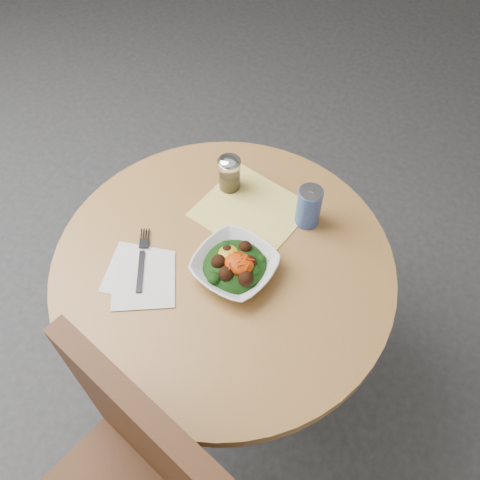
{
  "coord_description": "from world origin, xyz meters",
  "views": [
    {
      "loc": [
        0.34,
        -0.67,
        1.93
      ],
      "look_at": [
        0.03,
        0.05,
        0.81
      ],
      "focal_mm": 40.0,
      "sensor_mm": 36.0,
      "label": 1
    }
  ],
  "objects": [
    {
      "name": "spice_shaker",
      "position": [
        -0.09,
        0.25,
        0.81
      ],
      "size": [
        0.06,
        0.06,
        0.12
      ],
      "color": "silver",
      "rests_on": "table"
    },
    {
      "name": "beverage_can",
      "position": [
        0.15,
        0.22,
        0.81
      ],
      "size": [
        0.07,
        0.07,
        0.13
      ],
      "color": "#0D2399",
      "rests_on": "table"
    },
    {
      "name": "cloth_napkin",
      "position": [
        -0.0,
        0.19,
        0.75
      ],
      "size": [
        0.32,
        0.31,
        0.0
      ],
      "primitive_type": "cube",
      "rotation": [
        0.0,
        0.0,
        -0.25
      ],
      "color": "yellow",
      "rests_on": "table"
    },
    {
      "name": "ground",
      "position": [
        0.0,
        0.0,
        0.0
      ],
      "size": [
        6.0,
        6.0,
        0.0
      ],
      "primitive_type": "plane",
      "color": "#2D2D2F",
      "rests_on": "ground"
    },
    {
      "name": "table",
      "position": [
        0.0,
        0.0,
        0.55
      ],
      "size": [
        0.9,
        0.9,
        0.75
      ],
      "color": "black",
      "rests_on": "ground"
    },
    {
      "name": "fork",
      "position": [
        -0.2,
        -0.07,
        0.76
      ],
      "size": [
        0.1,
        0.19,
        0.0
      ],
      "color": "black",
      "rests_on": "table"
    },
    {
      "name": "paper_napkins",
      "position": [
        -0.18,
        -0.12,
        0.75
      ],
      "size": [
        0.23,
        0.22,
        0.0
      ],
      "color": "silver",
      "rests_on": "table"
    },
    {
      "name": "salad_bowl",
      "position": [
        0.04,
        -0.01,
        0.78
      ],
      "size": [
        0.24,
        0.24,
        0.08
      ],
      "color": "white",
      "rests_on": "table"
    }
  ]
}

